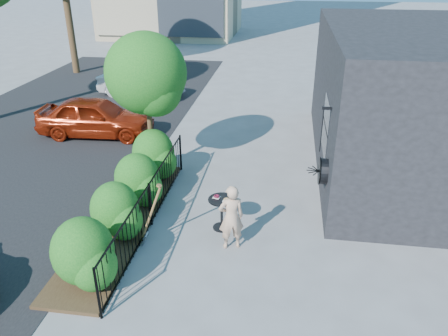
% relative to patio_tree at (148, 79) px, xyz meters
% --- Properties ---
extents(ground, '(120.00, 120.00, 0.00)m').
position_rel_patio_tree_xyz_m(ground, '(2.24, -2.76, -2.76)').
color(ground, gray).
rests_on(ground, ground).
extents(shop_building, '(6.22, 9.00, 4.00)m').
position_rel_patio_tree_xyz_m(shop_building, '(7.73, 1.74, -0.76)').
color(shop_building, black).
rests_on(shop_building, ground).
extents(fence, '(0.05, 6.05, 1.10)m').
position_rel_patio_tree_xyz_m(fence, '(0.74, -2.76, -2.20)').
color(fence, black).
rests_on(fence, ground).
extents(planting_bed, '(1.30, 6.00, 0.08)m').
position_rel_patio_tree_xyz_m(planting_bed, '(0.04, -2.76, -2.72)').
color(planting_bed, '#382616').
rests_on(planting_bed, ground).
extents(shrubs, '(1.10, 5.60, 1.24)m').
position_rel_patio_tree_xyz_m(shrubs, '(0.14, -2.66, -2.06)').
color(shrubs, '#135517').
rests_on(shrubs, ground).
extents(patio_tree, '(2.20, 2.20, 3.94)m').
position_rel_patio_tree_xyz_m(patio_tree, '(0.00, 0.00, 0.00)').
color(patio_tree, '#3F2B19').
rests_on(patio_tree, ground).
extents(street, '(9.00, 30.00, 0.01)m').
position_rel_patio_tree_xyz_m(street, '(-4.76, 0.24, -2.76)').
color(street, black).
rests_on(street, ground).
extents(cafe_table, '(0.62, 0.62, 0.83)m').
position_rel_patio_tree_xyz_m(cafe_table, '(2.39, -2.65, -2.23)').
color(cafe_table, black).
rests_on(cafe_table, ground).
extents(woman, '(0.64, 0.52, 1.50)m').
position_rel_patio_tree_xyz_m(woman, '(2.70, -3.34, -2.01)').
color(woman, tan).
rests_on(woman, ground).
extents(shovel, '(0.54, 0.20, 1.54)m').
position_rel_patio_tree_xyz_m(shovel, '(0.98, -3.51, -2.09)').
color(shovel, brown).
rests_on(shovel, ground).
extents(car_red, '(4.08, 1.81, 1.36)m').
position_rel_patio_tree_xyz_m(car_red, '(-2.84, 2.53, -2.08)').
color(car_red, maroon).
rests_on(car_red, ground).
extents(car_silver, '(3.93, 1.85, 1.24)m').
position_rel_patio_tree_xyz_m(car_silver, '(-2.83, 7.41, -2.14)').
color(car_silver, '#BABABF').
rests_on(car_silver, ground).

